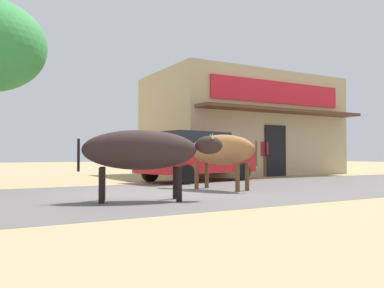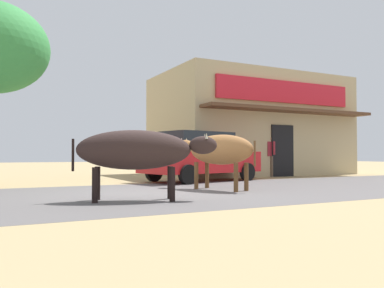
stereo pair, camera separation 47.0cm
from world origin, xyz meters
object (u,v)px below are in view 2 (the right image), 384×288
at_px(parked_hatchback_car, 199,156).
at_px(cow_near_brown, 137,150).
at_px(cow_far_dark, 218,150).
at_px(pedestrian_by_shop, 270,153).

height_order(parked_hatchback_car, cow_near_brown, parked_hatchback_car).
xyz_separation_m(cow_far_dark, pedestrian_by_shop, (4.92, 4.20, -0.04)).
bearing_deg(cow_near_brown, pedestrian_by_shop, 36.25).
bearing_deg(cow_far_dark, parked_hatchback_car, 70.59).
bearing_deg(cow_far_dark, pedestrian_by_shop, 40.45).
bearing_deg(parked_hatchback_car, pedestrian_by_shop, 16.15).
bearing_deg(pedestrian_by_shop, cow_far_dark, -139.55).
bearing_deg(pedestrian_by_shop, cow_near_brown, -143.75).
xyz_separation_m(parked_hatchback_car, pedestrian_by_shop, (3.83, 1.11, 0.12)).
height_order(cow_far_dark, pedestrian_by_shop, pedestrian_by_shop).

